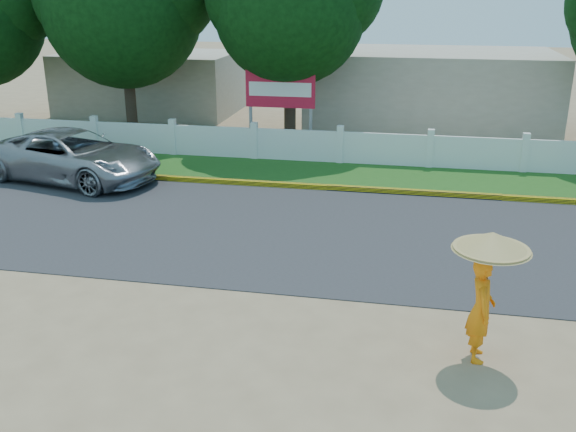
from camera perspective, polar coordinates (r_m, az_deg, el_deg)
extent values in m
plane|color=#9E8460|center=(11.84, -1.89, -9.16)|extent=(120.00, 120.00, 0.00)
cube|color=#38383A|center=(15.85, 1.74, -1.40)|extent=(60.00, 7.00, 0.02)
cube|color=#2D601E|center=(20.79, 4.13, 3.74)|extent=(60.00, 3.50, 0.03)
cube|color=yellow|center=(19.15, 3.49, 2.55)|extent=(40.00, 0.18, 0.16)
cube|color=silver|center=(22.04, 4.64, 6.09)|extent=(40.00, 0.10, 1.10)
cube|color=#B7AD99|center=(28.40, 12.48, 10.92)|extent=(10.00, 6.00, 3.20)
cube|color=#B7AD99|center=(31.91, -12.07, 11.51)|extent=(8.00, 5.00, 2.80)
imported|color=#95979C|center=(21.01, -18.58, 5.08)|extent=(6.04, 3.74, 1.56)
imported|color=orange|center=(10.75, 16.78, -7.93)|extent=(0.44, 0.66, 1.77)
cylinder|color=gray|center=(10.46, 17.42, -4.63)|extent=(0.03, 0.03, 1.15)
cone|color=tan|center=(10.28, 17.69, -2.14)|extent=(1.21, 1.21, 0.29)
cylinder|color=gray|center=(23.61, -3.32, 8.15)|extent=(0.12, 0.12, 2.00)
cylinder|color=gray|center=(23.17, 2.01, 7.95)|extent=(0.12, 0.12, 2.00)
cube|color=red|center=(23.13, -0.69, 11.21)|extent=(2.50, 0.12, 1.30)
cube|color=silver|center=(23.08, -0.72, 11.19)|extent=(2.25, 0.02, 0.49)
cylinder|color=#473828|center=(27.00, -13.86, 10.45)|extent=(0.44, 0.44, 3.26)
sphere|color=#0D3C10|center=(26.70, -14.47, 17.47)|extent=(6.13, 6.13, 6.13)
cylinder|color=#473828|center=(24.34, 0.18, 10.32)|extent=(0.44, 0.44, 3.49)
sphere|color=#0D3C10|center=(24.02, 0.19, 18.02)|extent=(5.51, 5.51, 5.51)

